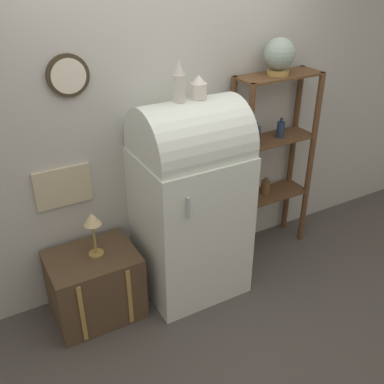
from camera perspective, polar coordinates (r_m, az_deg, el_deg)
name	(u,v)px	position (r m, az deg, el deg)	size (l,w,h in m)	color
ground_plane	(204,298)	(3.70, 1.48, -13.30)	(12.00, 12.00, 0.00)	#4C4742
wall_back	(167,116)	(3.44, -3.25, 9.56)	(7.00, 0.09, 2.70)	#B7B7AD
refrigerator	(190,198)	(3.38, -0.24, -0.82)	(0.76, 0.69, 1.57)	silver
suitcase_trunk	(95,285)	(3.49, -12.21, -11.46)	(0.63, 0.50, 0.53)	brown
shelf_unit	(271,155)	(3.90, 10.04, 4.69)	(0.73, 0.29, 1.60)	brown
globe	(280,55)	(3.63, 11.06, 16.70)	(0.24, 0.24, 0.28)	#AD8942
vase_left	(179,83)	(3.01, -1.66, 13.73)	(0.08, 0.08, 0.28)	beige
vase_center	(199,88)	(3.09, 0.88, 13.12)	(0.11, 0.11, 0.16)	silver
desk_lamp	(93,224)	(3.18, -12.50, -3.96)	(0.12, 0.12, 0.35)	#AD8942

